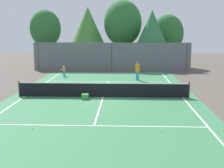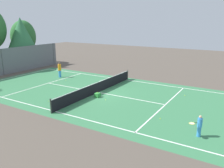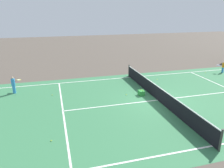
{
  "view_description": "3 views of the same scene",
  "coord_description": "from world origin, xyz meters",
  "px_view_note": "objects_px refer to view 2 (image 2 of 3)",
  "views": [
    {
      "loc": [
        1.45,
        -20.39,
        4.59
      ],
      "look_at": [
        0.66,
        -1.25,
        1.15
      ],
      "focal_mm": 48.27,
      "sensor_mm": 36.0,
      "label": 1
    },
    {
      "loc": [
        -16.8,
        -11.61,
        6.32
      ],
      "look_at": [
        -0.84,
        -2.01,
        1.28
      ],
      "focal_mm": 37.0,
      "sensor_mm": 36.0,
      "label": 2
    },
    {
      "loc": [
        12.44,
        -6.71,
        5.94
      ],
      "look_at": [
        -1.2,
        -2.93,
        1.05
      ],
      "focal_mm": 34.83,
      "sensor_mm": 36.0,
      "label": 3
    }
  ],
  "objects_px": {
    "tennis_ball_2": "(66,80)",
    "tennis_ball_6": "(185,95)",
    "tennis_ball_3": "(160,119)",
    "tennis_ball_5": "(86,96)",
    "tennis_ball_1": "(106,100)",
    "player_0": "(60,70)",
    "tennis_ball_4": "(48,101)",
    "player_1": "(199,126)",
    "ball_crate": "(97,95)"
  },
  "relations": [
    {
      "from": "tennis_ball_2",
      "to": "tennis_ball_6",
      "type": "xyz_separation_m",
      "value": [
        1.26,
        -12.75,
        0.0
      ]
    },
    {
      "from": "tennis_ball_3",
      "to": "tennis_ball_5",
      "type": "height_order",
      "value": "same"
    },
    {
      "from": "tennis_ball_5",
      "to": "tennis_ball_1",
      "type": "bearing_deg",
      "value": -86.57
    },
    {
      "from": "player_0",
      "to": "tennis_ball_4",
      "type": "relative_size",
      "value": 26.62
    },
    {
      "from": "tennis_ball_1",
      "to": "player_1",
      "type": "bearing_deg",
      "value": -108.1
    },
    {
      "from": "tennis_ball_1",
      "to": "tennis_ball_5",
      "type": "bearing_deg",
      "value": 93.43
    },
    {
      "from": "tennis_ball_3",
      "to": "tennis_ball_6",
      "type": "height_order",
      "value": "same"
    },
    {
      "from": "tennis_ball_3",
      "to": "tennis_ball_6",
      "type": "relative_size",
      "value": 1.0
    },
    {
      "from": "player_0",
      "to": "tennis_ball_4",
      "type": "height_order",
      "value": "player_0"
    },
    {
      "from": "player_1",
      "to": "tennis_ball_1",
      "type": "xyz_separation_m",
      "value": [
        2.58,
        7.9,
        -0.63
      ]
    },
    {
      "from": "tennis_ball_1",
      "to": "tennis_ball_4",
      "type": "bearing_deg",
      "value": 125.17
    },
    {
      "from": "ball_crate",
      "to": "tennis_ball_3",
      "type": "xyz_separation_m",
      "value": [
        -1.7,
        -6.27,
        -0.15
      ]
    },
    {
      "from": "tennis_ball_1",
      "to": "tennis_ball_5",
      "type": "xyz_separation_m",
      "value": [
        -0.12,
        1.94,
        0.0
      ]
    },
    {
      "from": "tennis_ball_2",
      "to": "tennis_ball_3",
      "type": "distance_m",
      "value": 13.48
    },
    {
      "from": "player_0",
      "to": "tennis_ball_2",
      "type": "bearing_deg",
      "value": -116.03
    },
    {
      "from": "tennis_ball_4",
      "to": "tennis_ball_6",
      "type": "bearing_deg",
      "value": -51.39
    },
    {
      "from": "player_1",
      "to": "tennis_ball_6",
      "type": "relative_size",
      "value": 19.43
    },
    {
      "from": "tennis_ball_3",
      "to": "tennis_ball_4",
      "type": "relative_size",
      "value": 1.0
    },
    {
      "from": "player_1",
      "to": "tennis_ball_2",
      "type": "relative_size",
      "value": 19.43
    },
    {
      "from": "tennis_ball_5",
      "to": "tennis_ball_6",
      "type": "height_order",
      "value": "same"
    },
    {
      "from": "tennis_ball_5",
      "to": "player_0",
      "type": "bearing_deg",
      "value": 58.82
    },
    {
      "from": "player_1",
      "to": "tennis_ball_4",
      "type": "relative_size",
      "value": 19.43
    },
    {
      "from": "tennis_ball_1",
      "to": "tennis_ball_2",
      "type": "bearing_deg",
      "value": 65.46
    },
    {
      "from": "player_0",
      "to": "tennis_ball_3",
      "type": "xyz_separation_m",
      "value": [
        -5.54,
        -14.25,
        -0.87
      ]
    },
    {
      "from": "player_0",
      "to": "player_1",
      "type": "height_order",
      "value": "player_0"
    },
    {
      "from": "player_0",
      "to": "tennis_ball_1",
      "type": "relative_size",
      "value": 26.62
    },
    {
      "from": "player_0",
      "to": "ball_crate",
      "type": "bearing_deg",
      "value": -115.69
    },
    {
      "from": "player_1",
      "to": "tennis_ball_4",
      "type": "distance_m",
      "value": 11.75
    },
    {
      "from": "ball_crate",
      "to": "tennis_ball_5",
      "type": "xyz_separation_m",
      "value": [
        -0.45,
        0.89,
        -0.15
      ]
    },
    {
      "from": "player_1",
      "to": "tennis_ball_6",
      "type": "height_order",
      "value": "player_1"
    },
    {
      "from": "tennis_ball_5",
      "to": "tennis_ball_6",
      "type": "xyz_separation_m",
      "value": [
        4.75,
        -7.29,
        0.0
      ]
    },
    {
      "from": "tennis_ball_6",
      "to": "player_1",
      "type": "bearing_deg",
      "value": -160.58
    },
    {
      "from": "tennis_ball_4",
      "to": "tennis_ball_5",
      "type": "bearing_deg",
      "value": -36.23
    },
    {
      "from": "tennis_ball_2",
      "to": "tennis_ball_4",
      "type": "xyz_separation_m",
      "value": [
        -6.08,
        -3.57,
        0.0
      ]
    },
    {
      "from": "tennis_ball_1",
      "to": "tennis_ball_2",
      "type": "height_order",
      "value": "same"
    },
    {
      "from": "tennis_ball_2",
      "to": "tennis_ball_3",
      "type": "bearing_deg",
      "value": -110.59
    },
    {
      "from": "ball_crate",
      "to": "tennis_ball_4",
      "type": "bearing_deg",
      "value": 137.46
    },
    {
      "from": "player_0",
      "to": "tennis_ball_5",
      "type": "relative_size",
      "value": 26.62
    },
    {
      "from": "player_0",
      "to": "tennis_ball_1",
      "type": "bearing_deg",
      "value": -114.81
    },
    {
      "from": "tennis_ball_3",
      "to": "player_1",
      "type": "bearing_deg",
      "value": -114.46
    },
    {
      "from": "player_1",
      "to": "tennis_ball_2",
      "type": "height_order",
      "value": "player_1"
    },
    {
      "from": "tennis_ball_2",
      "to": "tennis_ball_5",
      "type": "relative_size",
      "value": 1.0
    },
    {
      "from": "tennis_ball_2",
      "to": "tennis_ball_5",
      "type": "distance_m",
      "value": 6.48
    },
    {
      "from": "ball_crate",
      "to": "tennis_ball_2",
      "type": "height_order",
      "value": "ball_crate"
    },
    {
      "from": "player_1",
      "to": "tennis_ball_3",
      "type": "relative_size",
      "value": 19.43
    },
    {
      "from": "ball_crate",
      "to": "tennis_ball_4",
      "type": "distance_m",
      "value": 4.12
    },
    {
      "from": "tennis_ball_1",
      "to": "tennis_ball_3",
      "type": "bearing_deg",
      "value": -104.64
    },
    {
      "from": "player_0",
      "to": "tennis_ball_1",
      "type": "distance_m",
      "value": 9.99
    },
    {
      "from": "tennis_ball_5",
      "to": "tennis_ball_3",
      "type": "bearing_deg",
      "value": -99.88
    },
    {
      "from": "ball_crate",
      "to": "tennis_ball_3",
      "type": "bearing_deg",
      "value": -105.16
    }
  ]
}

